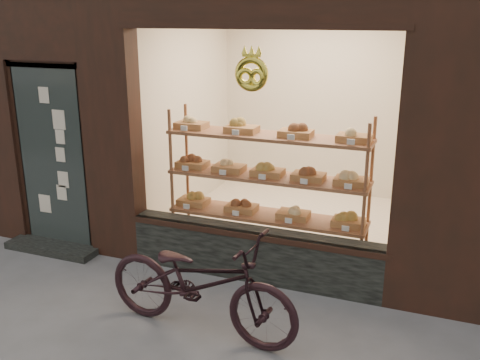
% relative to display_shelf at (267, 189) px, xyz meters
% --- Properties ---
extents(display_shelf, '(2.20, 0.45, 1.70)m').
position_rel_display_shelf_xyz_m(display_shelf, '(0.00, 0.00, 0.00)').
color(display_shelf, brown).
rests_on(display_shelf, ground).
extents(bicycle, '(1.87, 0.78, 0.96)m').
position_rel_display_shelf_xyz_m(bicycle, '(-0.09, -1.54, -0.39)').
color(bicycle, black).
rests_on(bicycle, ground).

